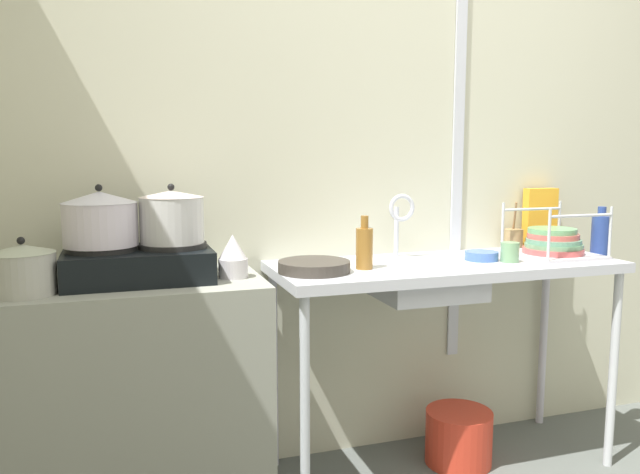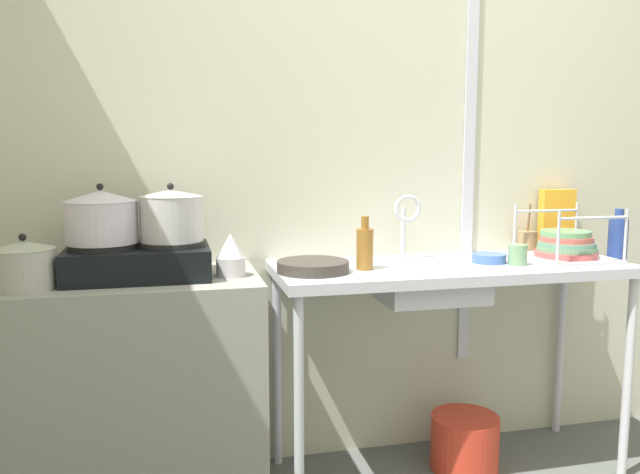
# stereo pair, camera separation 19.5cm
# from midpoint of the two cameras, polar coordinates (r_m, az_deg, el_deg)

# --- Properties ---
(wall_back) EXTENTS (4.42, 0.10, 2.57)m
(wall_back) POSITION_cam_midpoint_polar(r_m,az_deg,el_deg) (2.78, 5.78, 7.14)
(wall_back) COLOR beige
(wall_back) RESTS_ON ground
(wall_metal_strip) EXTENTS (0.05, 0.01, 2.05)m
(wall_metal_strip) POSITION_cam_midpoint_polar(r_m,az_deg,el_deg) (2.84, 10.59, 9.65)
(wall_metal_strip) COLOR silver
(counter_concrete) EXTENTS (0.98, 0.53, 0.87)m
(counter_concrete) POSITION_cam_midpoint_polar(r_m,az_deg,el_deg) (2.39, -19.85, -14.15)
(counter_concrete) COLOR gray
(counter_concrete) RESTS_ON ground
(counter_sink) EXTENTS (1.42, 0.53, 0.87)m
(counter_sink) POSITION_cam_midpoint_polar(r_m,az_deg,el_deg) (2.57, 9.29, -3.91)
(counter_sink) COLOR silver
(counter_sink) RESTS_ON ground
(stove) EXTENTS (0.49, 0.33, 0.13)m
(stove) POSITION_cam_midpoint_polar(r_m,az_deg,el_deg) (2.26, -18.65, -2.30)
(stove) COLOR black
(stove) RESTS_ON counter_concrete
(pot_on_left_burner) EXTENTS (0.25, 0.25, 0.21)m
(pot_on_left_burner) POSITION_cam_midpoint_polar(r_m,az_deg,el_deg) (2.24, -21.82, 1.56)
(pot_on_left_burner) COLOR silver
(pot_on_left_burner) RESTS_ON stove
(pot_on_right_burner) EXTENTS (0.22, 0.22, 0.21)m
(pot_on_right_burner) POSITION_cam_midpoint_polar(r_m,az_deg,el_deg) (2.24, -15.82, 1.79)
(pot_on_right_burner) COLOR silver
(pot_on_right_burner) RESTS_ON stove
(pot_beside_stove) EXTENTS (0.20, 0.20, 0.18)m
(pot_beside_stove) POSITION_cam_midpoint_polar(r_m,az_deg,el_deg) (2.18, -27.87, -2.66)
(pot_beside_stove) COLOR #9D9D92
(pot_beside_stove) RESTS_ON counter_concrete
(percolator) EXTENTS (0.10, 0.10, 0.15)m
(percolator) POSITION_cam_midpoint_polar(r_m,az_deg,el_deg) (2.23, -10.45, -1.79)
(percolator) COLOR silver
(percolator) RESTS_ON counter_concrete
(sink_basin) EXTENTS (0.39, 0.38, 0.12)m
(sink_basin) POSITION_cam_midpoint_polar(r_m,az_deg,el_deg) (2.48, 7.07, -3.94)
(sink_basin) COLOR silver
(sink_basin) RESTS_ON counter_sink
(faucet) EXTENTS (0.12, 0.07, 0.27)m
(faucet) POSITION_cam_midpoint_polar(r_m,az_deg,el_deg) (2.61, 5.23, 2.09)
(faucet) COLOR silver
(faucet) RESTS_ON counter_sink
(frying_pan) EXTENTS (0.27, 0.27, 0.04)m
(frying_pan) POSITION_cam_midpoint_polar(r_m,az_deg,el_deg) (2.31, -2.98, -2.72)
(frying_pan) COLOR #39332D
(frying_pan) RESTS_ON counter_sink
(dish_rack) EXTENTS (0.32, 0.33, 0.22)m
(dish_rack) POSITION_cam_midpoint_polar(r_m,az_deg,el_deg) (2.81, 18.67, -0.59)
(dish_rack) COLOR #B2B8BC
(dish_rack) RESTS_ON counter_sink
(cup_by_rack) EXTENTS (0.07, 0.07, 0.08)m
(cup_by_rack) POSITION_cam_midpoint_polar(r_m,az_deg,el_deg) (2.60, 14.91, -1.36)
(cup_by_rack) COLOR #6B9568
(cup_by_rack) RESTS_ON counter_sink
(small_bowl_on_drainboard) EXTENTS (0.14, 0.14, 0.04)m
(small_bowl_on_drainboard) POSITION_cam_midpoint_polar(r_m,az_deg,el_deg) (2.62, 12.48, -1.70)
(small_bowl_on_drainboard) COLOR #4367B2
(small_bowl_on_drainboard) RESTS_ON counter_sink
(bottle_by_sink) EXTENTS (0.06, 0.06, 0.20)m
(bottle_by_sink) POSITION_cam_midpoint_polar(r_m,az_deg,el_deg) (2.36, 1.71, -0.94)
(bottle_by_sink) COLOR olive
(bottle_by_sink) RESTS_ON counter_sink
(bottle_by_rack) EXTENTS (0.08, 0.08, 0.21)m
(bottle_by_rack) POSITION_cam_midpoint_polar(r_m,az_deg,el_deg) (2.92, 22.52, 0.23)
(bottle_by_rack) COLOR navy
(bottle_by_rack) RESTS_ON counter_sink
(cereal_box) EXTENTS (0.16, 0.06, 0.28)m
(cereal_box) POSITION_cam_midpoint_polar(r_m,az_deg,el_deg) (3.04, 17.72, 1.67)
(cereal_box) COLOR gold
(cereal_box) RESTS_ON counter_sink
(utensil_jar) EXTENTS (0.08, 0.08, 0.22)m
(utensil_jar) POSITION_cam_midpoint_polar(r_m,az_deg,el_deg) (2.95, 15.46, -0.16)
(utensil_jar) COLOR #94794F
(utensil_jar) RESTS_ON counter_sink
(bucket_on_floor) EXTENTS (0.28, 0.28, 0.23)m
(bucket_on_floor) POSITION_cam_midpoint_polar(r_m,az_deg,el_deg) (2.82, 10.52, -17.54)
(bucket_on_floor) COLOR red
(bucket_on_floor) RESTS_ON ground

